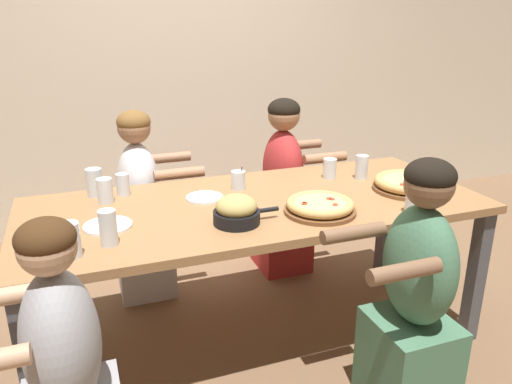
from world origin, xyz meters
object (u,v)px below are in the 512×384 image
cocktail_glass_blue (238,181)px  drinking_glass_a (95,184)px  diner_near_midright (414,302)px  empty_plate_a (204,198)px  drinking_glass_d (105,192)px  drinking_glass_g (108,230)px  skillet_bowl (237,211)px  drinking_glass_c (330,169)px  drinking_glass_e (123,186)px  drinking_glass_h (362,167)px  pizza_board_second (320,206)px  pizza_board_main (408,184)px  diner_far_midleft (142,213)px  empty_plate_b (108,226)px  drinking_glass_b (70,240)px  diner_far_midright (283,193)px  drinking_glass_f (413,202)px

cocktail_glass_blue → drinking_glass_a: size_ratio=0.84×
diner_near_midright → drinking_glass_a: bearing=48.1°
empty_plate_a → drinking_glass_d: (-0.46, 0.11, 0.05)m
drinking_glass_g → skillet_bowl: bearing=3.2°
drinking_glass_c → drinking_glass_g: bearing=-159.3°
drinking_glass_e → drinking_glass_h: bearing=-8.1°
drinking_glass_a → drinking_glass_c: bearing=-6.8°
pizza_board_second → drinking_glass_d: 1.02m
pizza_board_main → diner_far_midleft: 1.52m
empty_plate_a → drinking_glass_c: (0.73, 0.08, 0.04)m
pizza_board_second → skillet_bowl: size_ratio=1.12×
drinking_glass_h → diner_near_midright: bearing=-105.9°
empty_plate_b → cocktail_glass_blue: (0.68, 0.28, 0.04)m
empty_plate_b → drinking_glass_e: bearing=74.4°
pizza_board_main → drinking_glass_g: bearing=-174.7°
drinking_glass_d → drinking_glass_h: (1.35, -0.10, 0.01)m
empty_plate_a → drinking_glass_h: bearing=1.0°
skillet_bowl → drinking_glass_c: bearing=32.3°
empty_plate_b → drinking_glass_g: 0.19m
empty_plate_a → drinking_glass_g: drinking_glass_g is taller
diner_near_midright → cocktail_glass_blue: bearing=27.0°
drinking_glass_a → drinking_glass_b: bearing=-100.6°
pizza_board_main → drinking_glass_d: bearing=166.6°
diner_far_midleft → diner_far_midright: (0.91, 0.00, 0.02)m
cocktail_glass_blue → drinking_glass_e: bearing=169.3°
drinking_glass_b → drinking_glass_c: bearing=20.8°
pizza_board_second → drinking_glass_a: (-0.95, 0.59, 0.03)m
pizza_board_main → drinking_glass_h: size_ratio=2.75×
drinking_glass_h → empty_plate_a: bearing=-179.0°
empty_plate_a → drinking_glass_f: bearing=-31.2°
drinking_glass_b → pizza_board_second: bearing=3.8°
pizza_board_second → empty_plate_a: 0.57m
drinking_glass_g → pizza_board_second: bearing=1.0°
drinking_glass_a → drinking_glass_b: drinking_glass_a is taller
drinking_glass_d → diner_far_midright: size_ratio=0.11×
drinking_glass_a → diner_far_midright: diner_far_midright is taller
cocktail_glass_blue → pizza_board_second: bearing=-61.5°
diner_far_midleft → skillet_bowl: bearing=18.4°
drinking_glass_c → drinking_glass_h: drinking_glass_h is taller
pizza_board_main → drinking_glass_c: (-0.28, 0.32, 0.01)m
drinking_glass_c → drinking_glass_h: (0.16, -0.07, 0.02)m
empty_plate_a → empty_plate_b: (-0.47, -0.19, -0.00)m
drinking_glass_b → diner_far_midright: size_ratio=0.12×
diner_far_midleft → empty_plate_b: bearing=-17.0°
diner_near_midright → empty_plate_b: bearing=61.5°
pizza_board_second → diner_near_midright: 0.57m
drinking_glass_a → pizza_board_main: bearing=-17.2°
skillet_bowl → diner_far_midright: 1.13m
drinking_glass_d → drinking_glass_f: drinking_glass_d is taller
pizza_board_main → cocktail_glass_blue: bearing=158.2°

